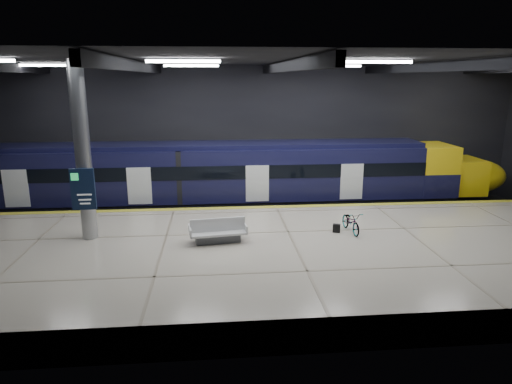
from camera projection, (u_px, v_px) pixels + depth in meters
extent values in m
plane|color=black|center=(284.00, 248.00, 20.20)|extent=(30.00, 30.00, 0.00)
cube|color=black|center=(265.00, 135.00, 26.95)|extent=(30.00, 0.10, 8.00)
cube|color=black|center=(334.00, 213.00, 11.50)|extent=(30.00, 0.10, 8.00)
cube|color=black|center=(287.00, 60.00, 18.25)|extent=(30.00, 16.00, 0.10)
cube|color=black|center=(135.00, 66.00, 17.78)|extent=(0.25, 16.00, 0.40)
cube|color=black|center=(287.00, 67.00, 18.31)|extent=(0.25, 16.00, 0.40)
cube|color=black|center=(431.00, 67.00, 18.84)|extent=(0.25, 16.00, 0.40)
cube|color=white|center=(183.00, 61.00, 15.99)|extent=(2.60, 0.18, 0.10)
cube|color=white|center=(377.00, 62.00, 16.61)|extent=(2.60, 0.18, 0.10)
cube|color=white|center=(40.00, 65.00, 21.17)|extent=(2.60, 0.18, 0.10)
cube|color=white|center=(191.00, 66.00, 21.79)|extent=(2.60, 0.18, 0.10)
cube|color=white|center=(335.00, 66.00, 22.40)|extent=(2.60, 0.18, 0.10)
cube|color=white|center=(470.00, 66.00, 23.02)|extent=(2.60, 0.18, 0.10)
cube|color=#B9AE9C|center=(294.00, 258.00, 17.65)|extent=(30.00, 11.00, 1.10)
cube|color=gold|center=(276.00, 207.00, 22.58)|extent=(30.00, 0.40, 0.01)
cube|color=gray|center=(271.00, 215.00, 24.79)|extent=(30.00, 0.08, 0.16)
cube|color=gray|center=(268.00, 207.00, 26.18)|extent=(30.00, 0.08, 0.16)
cube|color=black|center=(201.00, 205.00, 25.04)|extent=(24.00, 2.58, 0.80)
cube|color=black|center=(200.00, 173.00, 24.61)|extent=(24.00, 2.80, 2.75)
cube|color=black|center=(199.00, 145.00, 24.24)|extent=(24.00, 2.30, 0.24)
cube|color=black|center=(199.00, 173.00, 23.18)|extent=(24.00, 0.04, 0.70)
cube|color=white|center=(257.00, 184.00, 23.58)|extent=(1.20, 0.05, 1.90)
cube|color=yellow|center=(431.00, 169.00, 25.75)|extent=(2.00, 2.80, 2.75)
ellipsoid|color=yellow|center=(474.00, 176.00, 26.10)|extent=(3.60, 2.52, 1.90)
cube|color=black|center=(436.00, 166.00, 25.74)|extent=(1.60, 2.38, 0.80)
cube|color=#595B60|center=(218.00, 238.00, 17.72)|extent=(1.77, 0.75, 0.32)
cube|color=silver|center=(218.00, 232.00, 17.66)|extent=(2.24, 1.18, 0.09)
cube|color=silver|center=(218.00, 225.00, 17.59)|extent=(2.13, 0.36, 0.53)
cube|color=silver|center=(190.00, 231.00, 17.40)|extent=(0.18, 0.91, 0.32)
cube|color=silver|center=(245.00, 227.00, 17.86)|extent=(0.18, 0.91, 0.32)
imported|color=#99999E|center=(351.00, 222.00, 18.82)|extent=(0.77, 1.76, 0.89)
cube|color=black|center=(337.00, 228.00, 18.84)|extent=(0.34, 0.27, 0.35)
cylinder|color=#9EA0A5|center=(83.00, 152.00, 17.42)|extent=(0.60, 0.60, 6.90)
cube|color=#0D1933|center=(83.00, 189.00, 17.34)|extent=(0.90, 0.12, 1.60)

